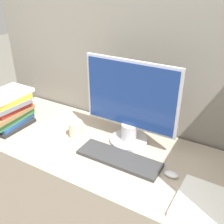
% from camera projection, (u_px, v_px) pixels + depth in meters
% --- Properties ---
extents(cubicle_panel_rear, '(2.02, 0.04, 1.68)m').
position_uv_depth(cubicle_panel_rear, '(129.00, 107.00, 1.69)').
color(cubicle_panel_rear, gray).
rests_on(cubicle_panel_rear, ground_plane).
extents(desk, '(1.62, 0.62, 0.74)m').
position_uv_depth(desk, '(102.00, 195.00, 1.65)').
color(desk, tan).
rests_on(desk, ground_plane).
extents(monitor, '(0.54, 0.22, 0.49)m').
position_uv_depth(monitor, '(130.00, 107.00, 1.42)').
color(monitor, '#B7B7BC').
rests_on(monitor, desk).
extents(keyboard, '(0.45, 0.14, 0.02)m').
position_uv_depth(keyboard, '(119.00, 158.00, 1.37)').
color(keyboard, '#333333').
rests_on(keyboard, desk).
extents(mouse, '(0.07, 0.04, 0.02)m').
position_uv_depth(mouse, '(171.00, 174.00, 1.26)').
color(mouse, silver).
rests_on(mouse, desk).
extents(coffee_cup, '(0.08, 0.08, 0.10)m').
position_uv_depth(coffee_cup, '(76.00, 129.00, 1.55)').
color(coffee_cup, beige).
rests_on(coffee_cup, desk).
extents(book_stack, '(0.23, 0.32, 0.22)m').
position_uv_depth(book_stack, '(7.00, 110.00, 1.63)').
color(book_stack, '#262628').
rests_on(book_stack, desk).
extents(paper_pile, '(0.23, 0.27, 0.02)m').
position_uv_depth(paper_pile, '(203.00, 204.00, 1.10)').
color(paper_pile, white).
rests_on(paper_pile, desk).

